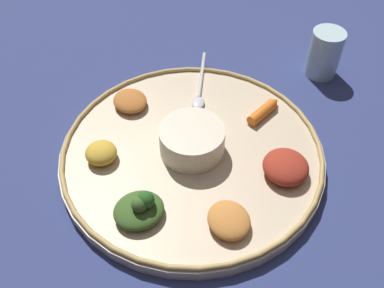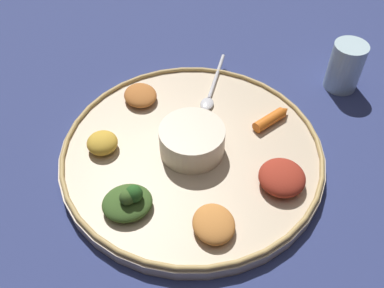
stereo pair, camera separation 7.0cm
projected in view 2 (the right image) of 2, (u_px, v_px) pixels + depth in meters
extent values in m
plane|color=navy|center=(192.00, 158.00, 0.73)|extent=(2.40, 2.40, 0.00)
cylinder|color=#C6B293|center=(192.00, 154.00, 0.72)|extent=(0.44, 0.44, 0.02)
torus|color=tan|center=(192.00, 149.00, 0.71)|extent=(0.43, 0.43, 0.01)
cylinder|color=beige|center=(192.00, 140.00, 0.69)|extent=(0.11, 0.11, 0.05)
cylinder|color=#99471E|center=(192.00, 131.00, 0.68)|extent=(0.09, 0.09, 0.01)
ellipsoid|color=silver|center=(207.00, 104.00, 0.78)|extent=(0.04, 0.03, 0.01)
cylinder|color=silver|center=(217.00, 76.00, 0.84)|extent=(0.13, 0.05, 0.01)
ellipsoid|color=#385623|center=(127.00, 203.00, 0.63)|extent=(0.08, 0.08, 0.02)
sphere|color=#23511E|center=(134.00, 194.00, 0.61)|extent=(0.03, 0.03, 0.03)
sphere|color=#385623|center=(127.00, 197.00, 0.61)|extent=(0.02, 0.02, 0.02)
cylinder|color=orange|center=(269.00, 120.00, 0.74)|extent=(0.05, 0.06, 0.02)
cone|color=orange|center=(285.00, 110.00, 0.76)|extent=(0.02, 0.02, 0.02)
ellipsoid|color=#C67A38|center=(214.00, 224.00, 0.60)|extent=(0.08, 0.07, 0.02)
ellipsoid|color=maroon|center=(282.00, 177.00, 0.65)|extent=(0.08, 0.08, 0.03)
ellipsoid|color=#B2662D|center=(140.00, 95.00, 0.79)|extent=(0.08, 0.08, 0.02)
ellipsoid|color=gold|center=(102.00, 143.00, 0.70)|extent=(0.07, 0.07, 0.03)
cylinder|color=silver|center=(345.00, 66.00, 0.82)|extent=(0.06, 0.06, 0.10)
cylinder|color=tan|center=(341.00, 81.00, 0.84)|extent=(0.06, 0.06, 0.02)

